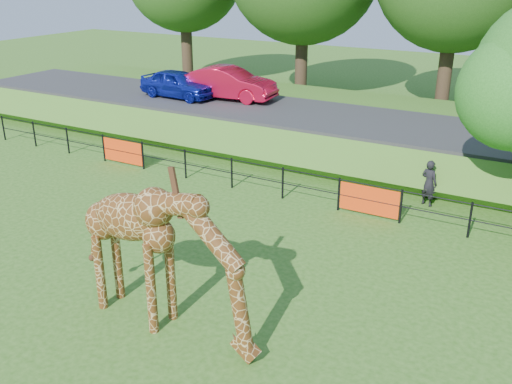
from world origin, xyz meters
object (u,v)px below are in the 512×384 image
giraffe (164,259)px  car_red (228,83)px  visitor (429,183)px  car_blue (178,84)px

giraffe → car_red: (-7.46, 14.37, 0.51)m
car_red → visitor: 11.76m
visitor → car_blue: bearing=4.2°
car_red → visitor: car_red is taller
giraffe → car_blue: 16.62m
car_blue → car_red: car_red is taller
car_red → giraffe: bearing=-157.3°
giraffe → visitor: giraffe is taller
giraffe → car_red: bearing=121.8°
car_blue → car_red: bearing=-64.3°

